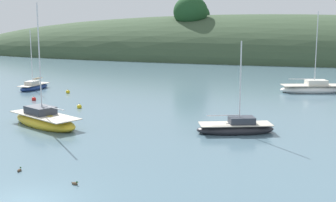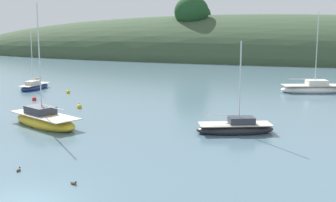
{
  "view_description": "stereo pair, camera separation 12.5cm",
  "coord_description": "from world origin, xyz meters",
  "views": [
    {
      "loc": [
        11.36,
        -15.8,
        7.71
      ],
      "look_at": [
        0.0,
        20.0,
        1.2
      ],
      "focal_mm": 49.05,
      "sensor_mm": 36.0,
      "label": 1
    },
    {
      "loc": [
        11.48,
        -15.76,
        7.71
      ],
      "look_at": [
        0.0,
        20.0,
        1.2
      ],
      "focal_mm": 49.05,
      "sensor_mm": 36.0,
      "label": 2
    }
  ],
  "objects": [
    {
      "name": "far_shoreline_hill",
      "position": [
        -0.02,
        84.58,
        0.05
      ],
      "size": [
        150.0,
        36.0,
        22.28
      ],
      "color": "#384C33",
      "rests_on": "ground"
    },
    {
      "name": "mooring_buoy_outer",
      "position": [
        -14.9,
        22.9,
        0.12
      ],
      "size": [
        0.44,
        0.44,
        0.54
      ],
      "color": "red",
      "rests_on": "ground"
    },
    {
      "name": "duck_lead",
      "position": [
        -2.99,
        3.74,
        0.05
      ],
      "size": [
        0.24,
        0.43,
        0.24
      ],
      "color": "#473828",
      "rests_on": "ground"
    },
    {
      "name": "sailboat_white_near",
      "position": [
        6.42,
        15.54,
        0.34
      ],
      "size": [
        5.78,
        3.77,
        6.61
      ],
      "color": "#232328",
      "rests_on": "ground"
    },
    {
      "name": "sailboat_navy_dinghy",
      "position": [
        11.33,
        36.74,
        0.41
      ],
      "size": [
        7.25,
        4.49,
        9.05
      ],
      "color": "white",
      "rests_on": "ground"
    },
    {
      "name": "sailboat_orange_cutter",
      "position": [
        -7.64,
        13.43,
        0.42
      ],
      "size": [
        7.39,
        5.23,
        9.32
      ],
      "color": "gold",
      "rests_on": "ground"
    },
    {
      "name": "mooring_buoy_channel",
      "position": [
        -14.08,
        28.12,
        0.12
      ],
      "size": [
        0.44,
        0.44,
        0.54
      ],
      "color": "yellow",
      "rests_on": "ground"
    },
    {
      "name": "duck_trailing",
      "position": [
        0.75,
        2.84,
        0.05
      ],
      "size": [
        0.42,
        0.26,
        0.24
      ],
      "color": "#473828",
      "rests_on": "ground"
    },
    {
      "name": "sailboat_black_sloop",
      "position": [
        -19.27,
        29.49,
        0.32
      ],
      "size": [
        1.76,
        4.77,
        7.01
      ],
      "color": "navy",
      "rests_on": "ground"
    },
    {
      "name": "mooring_buoy_inner",
      "position": [
        -8.59,
        20.56,
        0.12
      ],
      "size": [
        0.44,
        0.44,
        0.54
      ],
      "color": "yellow",
      "rests_on": "ground"
    }
  ]
}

